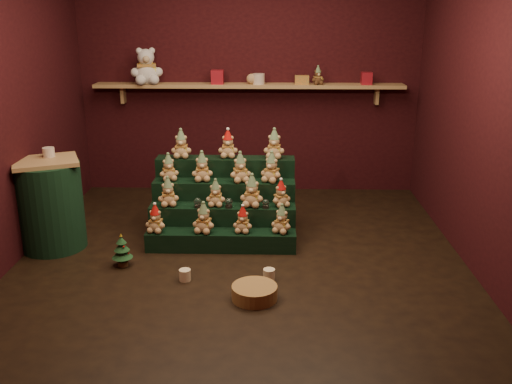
{
  "coord_description": "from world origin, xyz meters",
  "views": [
    {
      "loc": [
        0.26,
        -4.81,
        2.18
      ],
      "look_at": [
        0.13,
        0.25,
        0.53
      ],
      "focal_mm": 40.0,
      "sensor_mm": 36.0,
      "label": 1
    }
  ],
  "objects_px": {
    "snow_globe_a": "(198,203)",
    "wicker_basket": "(255,292)",
    "white_bear": "(146,61)",
    "snow_globe_c": "(266,204)",
    "mini_christmas_tree": "(122,250)",
    "brown_bear": "(318,75)",
    "mug_left": "(185,275)",
    "side_table": "(50,205)",
    "mug_right": "(269,275)",
    "riser_tier_front": "(221,241)",
    "snow_globe_b": "(229,203)"
  },
  "relations": [
    {
      "from": "wicker_basket",
      "to": "brown_bear",
      "type": "xyz_separation_m",
      "value": [
        0.65,
        2.67,
        1.37
      ]
    },
    {
      "from": "mug_right",
      "to": "brown_bear",
      "type": "xyz_separation_m",
      "value": [
        0.54,
        2.35,
        1.37
      ]
    },
    {
      "from": "wicker_basket",
      "to": "brown_bear",
      "type": "relative_size",
      "value": 1.73
    },
    {
      "from": "snow_globe_a",
      "to": "wicker_basket",
      "type": "relative_size",
      "value": 0.27
    },
    {
      "from": "mug_left",
      "to": "mug_right",
      "type": "height_order",
      "value": "mug_right"
    },
    {
      "from": "snow_globe_c",
      "to": "mug_left",
      "type": "xyz_separation_m",
      "value": [
        -0.66,
        -0.8,
        -0.36
      ]
    },
    {
      "from": "snow_globe_c",
      "to": "wicker_basket",
      "type": "xyz_separation_m",
      "value": [
        -0.07,
        -1.11,
        -0.35
      ]
    },
    {
      "from": "white_bear",
      "to": "brown_bear",
      "type": "height_order",
      "value": "white_bear"
    },
    {
      "from": "mug_right",
      "to": "snow_globe_c",
      "type": "bearing_deg",
      "value": 92.75
    },
    {
      "from": "side_table",
      "to": "mini_christmas_tree",
      "type": "distance_m",
      "value": 0.89
    },
    {
      "from": "snow_globe_c",
      "to": "brown_bear",
      "type": "xyz_separation_m",
      "value": [
        0.58,
        1.57,
        1.02
      ]
    },
    {
      "from": "snow_globe_b",
      "to": "wicker_basket",
      "type": "relative_size",
      "value": 0.26
    },
    {
      "from": "snow_globe_a",
      "to": "brown_bear",
      "type": "bearing_deg",
      "value": 52.08
    },
    {
      "from": "mini_christmas_tree",
      "to": "snow_globe_b",
      "type": "bearing_deg",
      "value": 30.94
    },
    {
      "from": "snow_globe_b",
      "to": "brown_bear",
      "type": "relative_size",
      "value": 0.46
    },
    {
      "from": "mini_christmas_tree",
      "to": "mug_left",
      "type": "height_order",
      "value": "mini_christmas_tree"
    },
    {
      "from": "snow_globe_c",
      "to": "side_table",
      "type": "bearing_deg",
      "value": -176.05
    },
    {
      "from": "mug_left",
      "to": "brown_bear",
      "type": "height_order",
      "value": "brown_bear"
    },
    {
      "from": "snow_globe_a",
      "to": "wicker_basket",
      "type": "distance_m",
      "value": 1.29
    },
    {
      "from": "snow_globe_c",
      "to": "white_bear",
      "type": "xyz_separation_m",
      "value": [
        -1.4,
        1.57,
        1.17
      ]
    },
    {
      "from": "snow_globe_b",
      "to": "white_bear",
      "type": "xyz_separation_m",
      "value": [
        -1.05,
        1.57,
        1.17
      ]
    },
    {
      "from": "snow_globe_a",
      "to": "riser_tier_front",
      "type": "bearing_deg",
      "value": -34.85
    },
    {
      "from": "mug_right",
      "to": "snow_globe_a",
      "type": "bearing_deg",
      "value": 131.18
    },
    {
      "from": "snow_globe_c",
      "to": "mini_christmas_tree",
      "type": "relative_size",
      "value": 0.29
    },
    {
      "from": "snow_globe_a",
      "to": "mug_left",
      "type": "relative_size",
      "value": 0.98
    },
    {
      "from": "snow_globe_b",
      "to": "side_table",
      "type": "bearing_deg",
      "value": -175.22
    },
    {
      "from": "snow_globe_a",
      "to": "wicker_basket",
      "type": "xyz_separation_m",
      "value": [
        0.57,
        -1.11,
        -0.35
      ]
    },
    {
      "from": "riser_tier_front",
      "to": "snow_globe_b",
      "type": "xyz_separation_m",
      "value": [
        0.07,
        0.16,
        0.32
      ]
    },
    {
      "from": "snow_globe_c",
      "to": "mug_right",
      "type": "relative_size",
      "value": 0.89
    },
    {
      "from": "snow_globe_c",
      "to": "wicker_basket",
      "type": "bearing_deg",
      "value": -93.84
    },
    {
      "from": "mug_left",
      "to": "side_table",
      "type": "bearing_deg",
      "value": 153.58
    },
    {
      "from": "snow_globe_a",
      "to": "mug_left",
      "type": "height_order",
      "value": "snow_globe_a"
    },
    {
      "from": "snow_globe_b",
      "to": "side_table",
      "type": "distance_m",
      "value": 1.66
    },
    {
      "from": "snow_globe_a",
      "to": "white_bear",
      "type": "xyz_separation_m",
      "value": [
        -0.75,
        1.57,
        1.17
      ]
    },
    {
      "from": "snow_globe_a",
      "to": "wicker_basket",
      "type": "height_order",
      "value": "snow_globe_a"
    },
    {
      "from": "white_bear",
      "to": "side_table",
      "type": "bearing_deg",
      "value": -122.92
    },
    {
      "from": "snow_globe_c",
      "to": "white_bear",
      "type": "relative_size",
      "value": 0.17
    },
    {
      "from": "mug_left",
      "to": "riser_tier_front",
      "type": "bearing_deg",
      "value": 68.95
    },
    {
      "from": "snow_globe_b",
      "to": "mug_left",
      "type": "xyz_separation_m",
      "value": [
        -0.31,
        -0.8,
        -0.36
      ]
    },
    {
      "from": "riser_tier_front",
      "to": "snow_globe_c",
      "type": "bearing_deg",
      "value": 21.06
    },
    {
      "from": "snow_globe_b",
      "to": "mug_left",
      "type": "bearing_deg",
      "value": -111.27
    },
    {
      "from": "mini_christmas_tree",
      "to": "riser_tier_front",
      "type": "bearing_deg",
      "value": 24.45
    },
    {
      "from": "side_table",
      "to": "brown_bear",
      "type": "bearing_deg",
      "value": 10.27
    },
    {
      "from": "snow_globe_b",
      "to": "mini_christmas_tree",
      "type": "distance_m",
      "value": 1.08
    },
    {
      "from": "snow_globe_a",
      "to": "brown_bear",
      "type": "distance_m",
      "value": 2.23
    },
    {
      "from": "mini_christmas_tree",
      "to": "wicker_basket",
      "type": "xyz_separation_m",
      "value": [
        1.18,
        -0.57,
        -0.09
      ]
    },
    {
      "from": "riser_tier_front",
      "to": "side_table",
      "type": "xyz_separation_m",
      "value": [
        -1.59,
        0.02,
        0.33
      ]
    },
    {
      "from": "riser_tier_front",
      "to": "snow_globe_c",
      "type": "relative_size",
      "value": 15.87
    },
    {
      "from": "snow_globe_a",
      "to": "white_bear",
      "type": "distance_m",
      "value": 2.1
    },
    {
      "from": "mini_christmas_tree",
      "to": "brown_bear",
      "type": "bearing_deg",
      "value": 49.08
    }
  ]
}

